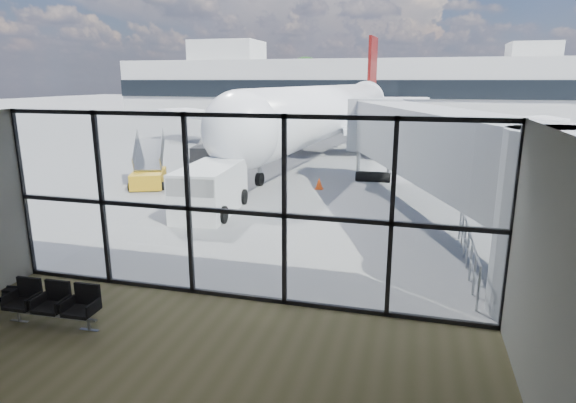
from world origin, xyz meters
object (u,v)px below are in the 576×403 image
at_px(belt_loader, 207,152).
at_px(mobile_stairs, 149,176).
at_px(seating_row, 55,301).
at_px(service_van, 210,189).
at_px(airliner, 333,111).
at_px(backpack, 11,297).

xyz_separation_m(belt_loader, mobile_stairs, (0.31, -7.74, -0.11)).
xyz_separation_m(seating_row, service_van, (-0.46, 9.28, 0.45)).
relative_size(seating_row, belt_loader, 0.50).
height_order(airliner, belt_loader, airliner).
bearing_deg(airliner, service_van, -89.68).
bearing_deg(mobile_stairs, backpack, -96.14).
relative_size(service_van, mobile_stairs, 1.32).
xyz_separation_m(seating_row, airliner, (1.07, 28.82, 2.39)).
bearing_deg(seating_row, backpack, 163.34).
xyz_separation_m(backpack, service_van, (1.14, 8.87, 0.75)).
height_order(backpack, service_van, service_van).
bearing_deg(belt_loader, service_van, -76.76).
relative_size(backpack, service_van, 0.11).
relative_size(airliner, mobile_stairs, 10.87).
distance_m(airliner, mobile_stairs, 17.19).
height_order(seating_row, service_van, service_van).
bearing_deg(belt_loader, mobile_stairs, -99.24).
bearing_deg(backpack, belt_loader, 93.78).
distance_m(seating_row, backpack, 1.69).
xyz_separation_m(seating_row, mobile_stairs, (-5.49, 13.11, -0.00)).
distance_m(service_van, belt_loader, 12.74).
distance_m(backpack, airliner, 28.66).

